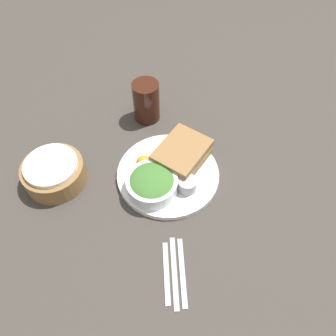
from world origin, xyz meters
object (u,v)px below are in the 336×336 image
Objects in this scene: plate at (168,174)px; bread_basket at (54,172)px; salad_bowl at (152,183)px; fork at (182,272)px; knife at (174,272)px; sandwich at (182,154)px; dressing_cup at (187,185)px; spoon at (166,272)px; drink_glass at (146,101)px.

bread_basket reaches higher than plate.
salad_bowl is 0.27m from bread_basket.
plate reaches higher than fork.
bread_basket is 0.97× the size of knife.
dressing_cup is (-0.09, -0.03, -0.01)m from sandwich.
plate is at bearing -176.19° from fork.
plate is at bearing -22.96° from salad_bowl.
bread_basket is at bearing 98.39° from dressing_cup.
knife is (-0.17, -0.37, -0.03)m from bread_basket.
sandwich reaches higher than spoon.
drink_glass is (0.16, 0.15, 0.02)m from sandwich.
plate reaches higher than knife.
drink_glass is (0.27, 0.09, 0.02)m from salad_bowl.
salad_bowl is 1.04× the size of drink_glass.
sandwich is 1.23× the size of spoon.
plate is 1.93× the size of spoon.
fork is 0.95× the size of knife.
knife is (-0.31, -0.06, -0.04)m from sandwich.
dressing_cup is at bearing -121.75° from plate.
sandwich is 0.12m from salad_bowl.
sandwich reaches higher than plate.
knife is (-0.22, -0.02, -0.03)m from dressing_cup.
bread_basket is at bearing 113.78° from sandwich.
fork is (-0.25, -0.10, -0.01)m from plate.
sandwich is 1.11× the size of fork.
plate is at bearing -149.54° from drink_glass.
knife is at bearing -162.42° from plate.
sandwich is at bearing 175.92° from fork.
knife is 1.17× the size of spoon.
bread_basket reaches higher than spoon.
sandwich is at bearing 21.65° from dressing_cup.
fork is at bearing -112.67° from bread_basket.
plate is at bearing -72.84° from bread_basket.
sandwich is 0.35m from bread_basket.
salad_bowl is 0.23m from knife.
dressing_cup is (-0.04, -0.06, 0.03)m from plate.
bread_basket is 1.02× the size of fork.
plate is 0.31m from bread_basket.
salad_bowl is at bearing 154.85° from sandwich.
dressing_cup is 0.32× the size of fork.
sandwich is 1.33× the size of salad_bowl.
drink_glass is 0.78× the size of bread_basket.
spoon is (-0.26, -0.06, -0.01)m from plate.
fork is at bearing 90.00° from knife.
bread_basket reaches higher than knife.
salad_bowl is 0.29m from drink_glass.
drink_glass is 0.51m from fork.
spoon is at bearing -116.05° from bread_basket.
sandwich is 1.09× the size of bread_basket.
plate is 1.57× the size of sandwich.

